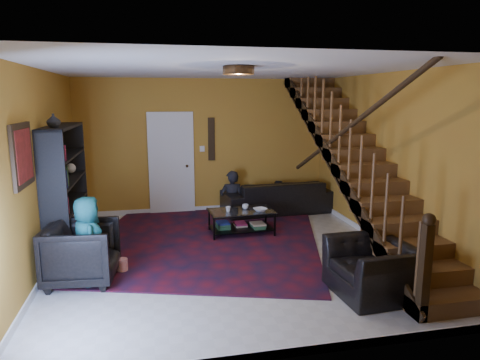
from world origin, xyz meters
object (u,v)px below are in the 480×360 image
at_px(armchair_left, 82,253).
at_px(coffee_table, 241,221).
at_px(bookshelf, 66,193).
at_px(sofa, 278,196).
at_px(armchair_right, 372,269).

height_order(armchair_left, coffee_table, armchair_left).
height_order(bookshelf, sofa, bookshelf).
relative_size(bookshelf, coffee_table, 1.71).
relative_size(sofa, armchair_right, 2.30).
xyz_separation_m(bookshelf, coffee_table, (2.83, 0.40, -0.72)).
bearing_deg(sofa, bookshelf, 19.05).
bearing_deg(armchair_left, coffee_table, -52.01).
relative_size(armchair_left, coffee_table, 0.76).
relative_size(sofa, armchair_left, 2.64).
relative_size(bookshelf, armchair_right, 1.97).
bearing_deg(armchair_right, coffee_table, -161.29).
xyz_separation_m(bookshelf, sofa, (3.90, 1.70, -0.62)).
xyz_separation_m(armchair_left, coffee_table, (2.47, 1.56, -0.16)).
relative_size(bookshelf, armchair_left, 2.26).
height_order(bookshelf, armchair_left, bookshelf).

